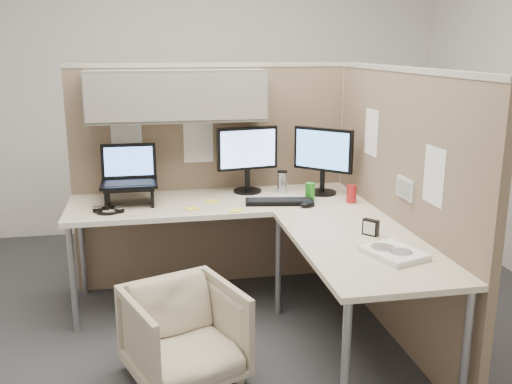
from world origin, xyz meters
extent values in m
plane|color=#2D2C30|center=(0.00, 0.00, 0.00)|extent=(4.50, 4.50, 0.00)
cube|color=#856D57|center=(-0.10, 0.90, 0.80)|extent=(2.00, 0.05, 1.60)
cube|color=#A8A399|center=(-0.10, 0.90, 1.61)|extent=(2.00, 0.06, 0.03)
cube|color=slate|center=(-0.35, 0.75, 1.42)|extent=(1.20, 0.34, 0.34)
cube|color=gray|center=(-0.35, 0.57, 1.42)|extent=(1.18, 0.01, 0.30)
plane|color=white|center=(-0.70, 0.87, 1.15)|extent=(0.26, 0.00, 0.26)
plane|color=white|center=(-0.20, 0.87, 1.08)|extent=(0.26, 0.00, 0.26)
cube|color=#856D57|center=(0.90, -0.10, 0.80)|extent=(0.05, 2.00, 1.60)
cube|color=#A8A399|center=(0.90, -0.10, 1.61)|extent=(0.06, 2.00, 0.03)
cube|color=#A8A399|center=(0.90, 0.90, 0.80)|extent=(0.06, 0.06, 1.60)
cube|color=silver|center=(0.87, -0.25, 0.96)|extent=(0.02, 0.20, 0.12)
cube|color=gray|center=(0.86, -0.25, 0.96)|extent=(0.00, 0.16, 0.09)
plane|color=white|center=(0.87, 0.30, 1.20)|extent=(0.00, 0.26, 0.26)
plane|color=white|center=(0.87, -0.55, 1.10)|extent=(0.00, 0.26, 0.26)
cube|color=beige|center=(-0.10, 0.54, 0.71)|extent=(2.00, 0.68, 0.03)
cube|color=beige|center=(0.54, -0.45, 0.71)|extent=(0.68, 1.30, 0.03)
cube|color=white|center=(-0.10, 0.20, 0.71)|extent=(2.00, 0.02, 0.03)
cylinder|color=gray|center=(-1.05, 0.25, 0.35)|extent=(0.04, 0.04, 0.70)
cylinder|color=gray|center=(-1.05, 0.83, 0.35)|extent=(0.04, 0.04, 0.70)
cylinder|color=gray|center=(0.25, -1.05, 0.35)|extent=(0.04, 0.04, 0.70)
cylinder|color=gray|center=(0.83, -1.05, 0.35)|extent=(0.04, 0.04, 0.70)
cylinder|color=gray|center=(0.25, 0.25, 0.35)|extent=(0.04, 0.04, 0.70)
imported|color=#B5A290|center=(-0.41, -0.41, 0.29)|extent=(0.70, 0.68, 0.57)
cylinder|color=black|center=(0.13, 0.72, 0.74)|extent=(0.20, 0.20, 0.02)
cylinder|color=black|center=(0.13, 0.72, 0.82)|extent=(0.04, 0.04, 0.15)
cube|color=black|center=(0.13, 0.72, 1.05)|extent=(0.44, 0.10, 0.30)
cube|color=#89A9ED|center=(0.13, 0.70, 1.05)|extent=(0.40, 0.07, 0.26)
cylinder|color=black|center=(0.64, 0.58, 0.74)|extent=(0.20, 0.20, 0.02)
cylinder|color=black|center=(0.64, 0.58, 0.82)|extent=(0.04, 0.04, 0.15)
cube|color=black|center=(0.64, 0.58, 1.05)|extent=(0.34, 0.33, 0.30)
cube|color=#569AE9|center=(0.62, 0.56, 1.05)|extent=(0.29, 0.28, 0.26)
cube|color=black|center=(-0.69, 0.54, 0.85)|extent=(0.32, 0.26, 0.02)
cube|color=black|center=(-0.83, 0.54, 0.79)|extent=(0.02, 0.24, 0.13)
cube|color=black|center=(-0.54, 0.54, 0.79)|extent=(0.02, 0.24, 0.13)
cube|color=black|center=(-0.69, 0.54, 0.87)|extent=(0.36, 0.26, 0.02)
cube|color=black|center=(-0.69, 0.70, 0.99)|extent=(0.36, 0.06, 0.23)
cube|color=#598CF2|center=(-0.69, 0.69, 0.99)|extent=(0.32, 0.04, 0.19)
cube|color=black|center=(0.28, 0.38, 0.74)|extent=(0.47, 0.22, 0.02)
ellipsoid|color=black|center=(0.44, 0.26, 0.75)|extent=(0.13, 0.11, 0.04)
cylinder|color=silver|center=(0.37, 0.67, 0.80)|extent=(0.07, 0.07, 0.15)
cylinder|color=black|center=(0.37, 0.67, 0.88)|extent=(0.07, 0.07, 0.01)
cylinder|color=#B21E1E|center=(0.76, 0.31, 0.79)|extent=(0.07, 0.07, 0.12)
cylinder|color=#268C1E|center=(0.50, 0.42, 0.79)|extent=(0.07, 0.07, 0.12)
cube|color=yellow|center=(-0.03, 0.25, 0.73)|extent=(0.10, 0.10, 0.01)
cube|color=yellow|center=(-0.15, 0.49, 0.73)|extent=(0.09, 0.09, 0.01)
cube|color=yellow|center=(-0.30, 0.35, 0.73)|extent=(0.10, 0.10, 0.01)
torus|color=black|center=(-0.82, 0.38, 0.74)|extent=(0.20, 0.20, 0.02)
cylinder|color=black|center=(-0.89, 0.40, 0.75)|extent=(0.06, 0.06, 0.03)
cylinder|color=black|center=(-0.75, 0.36, 0.75)|extent=(0.06, 0.06, 0.03)
cube|color=white|center=(0.62, -0.68, 0.74)|extent=(0.31, 0.35, 0.03)
cylinder|color=silver|center=(0.64, -0.71, 0.76)|extent=(0.12, 0.12, 0.00)
cylinder|color=silver|center=(0.58, -0.63, 0.76)|extent=(0.12, 0.12, 0.00)
cube|color=black|center=(0.63, -0.35, 0.77)|extent=(0.08, 0.09, 0.09)
cube|color=white|center=(0.61, -0.36, 0.77)|extent=(0.05, 0.06, 0.07)
camera|label=1|loc=(-0.56, -3.17, 1.74)|focal=40.00mm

